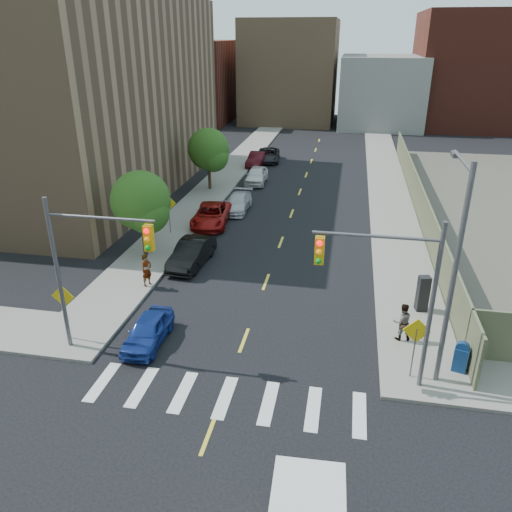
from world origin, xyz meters
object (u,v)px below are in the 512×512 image
at_px(parked_car_blue, 148,331).
at_px(pedestrian_west, 147,270).
at_px(payphone, 423,293).
at_px(parked_car_silver, 237,203).
at_px(pedestrian_east, 402,322).
at_px(parked_car_maroon, 257,159).
at_px(parked_car_red, 211,215).
at_px(mailbox, 461,357).
at_px(parked_car_grey, 268,155).
at_px(parked_car_black, 192,253).
at_px(parked_car_white, 257,175).

bearing_deg(parked_car_blue, pedestrian_west, 111.89).
bearing_deg(payphone, parked_car_silver, 119.49).
bearing_deg(pedestrian_east, parked_car_maroon, -79.05).
height_order(parked_car_blue, parked_car_silver, parked_car_silver).
bearing_deg(payphone, parked_car_blue, -170.40).
height_order(parked_car_red, mailbox, mailbox).
xyz_separation_m(parked_car_silver, payphone, (12.52, -13.78, 0.42)).
bearing_deg(pedestrian_east, parked_car_silver, -66.63).
distance_m(parked_car_blue, pedestrian_west, 5.55).
height_order(parked_car_red, pedestrian_west, pedestrian_west).
xyz_separation_m(parked_car_blue, parked_car_maroon, (-1.30, 33.53, 0.10)).
bearing_deg(mailbox, parked_car_red, 150.32).
xyz_separation_m(parked_car_grey, payphone, (12.88, -30.86, 0.37)).
bearing_deg(parked_car_red, parked_car_silver, 66.07).
xyz_separation_m(mailbox, pedestrian_east, (-2.20, 1.95, 0.23)).
distance_m(parked_car_silver, parked_car_grey, 17.09).
bearing_deg(pedestrian_east, parked_car_black, -38.65).
xyz_separation_m(parked_car_blue, parked_car_white, (-0.11, 27.05, 0.13)).
xyz_separation_m(parked_car_red, parked_car_silver, (1.19, 3.43, -0.07)).
height_order(mailbox, pedestrian_west, pedestrian_west).
distance_m(parked_car_red, mailbox, 21.13).
height_order(parked_car_blue, pedestrian_west, pedestrian_west).
distance_m(mailbox, pedestrian_east, 2.95).
distance_m(parked_car_grey, pedestrian_west, 30.89).
xyz_separation_m(parked_car_black, payphone, (13.01, -3.35, 0.31)).
bearing_deg(parked_car_blue, parked_car_silver, 89.92).
relative_size(parked_car_grey, mailbox, 3.73).
distance_m(parked_car_blue, parked_car_white, 27.05).
bearing_deg(parked_car_grey, pedestrian_east, -76.90).
bearing_deg(parked_car_maroon, parked_car_red, -88.06).
bearing_deg(parked_car_maroon, parked_car_silver, -83.42).
distance_m(pedestrian_west, pedestrian_east, 13.61).
distance_m(parked_car_maroon, payphone, 31.55).
height_order(payphone, pedestrian_east, payphone).
height_order(parked_car_maroon, pedestrian_west, pedestrian_west).
relative_size(parked_car_black, parked_car_silver, 1.02).
distance_m(parked_car_red, parked_car_maroon, 18.07).
bearing_deg(mailbox, payphone, 117.85).
xyz_separation_m(parked_car_black, pedestrian_west, (-1.50, -3.34, 0.29)).
bearing_deg(parked_car_black, payphone, -10.19).
relative_size(parked_car_grey, payphone, 2.75).
relative_size(parked_car_red, parked_car_silver, 1.16).
bearing_deg(parked_car_silver, parked_car_maroon, 95.21).
xyz_separation_m(parked_car_blue, mailbox, (13.40, 0.27, 0.17)).
relative_size(payphone, pedestrian_east, 1.04).
bearing_deg(parked_car_grey, parked_car_maroon, -114.75).
relative_size(parked_car_white, parked_car_maroon, 1.00).
xyz_separation_m(parked_car_blue, pedestrian_west, (-2.10, 5.12, 0.42)).
relative_size(parked_car_white, mailbox, 3.29).
distance_m(parked_car_red, payphone, 17.18).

